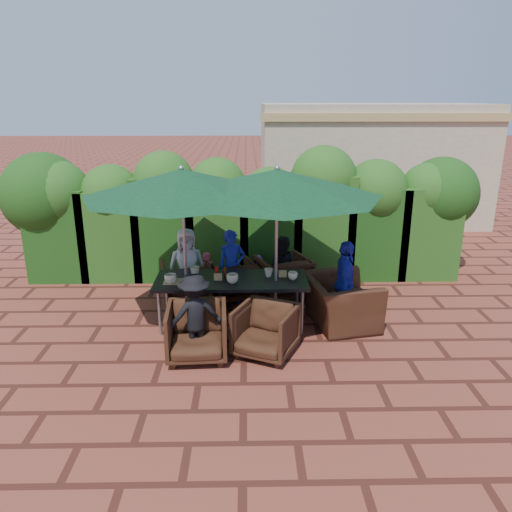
{
  "coord_description": "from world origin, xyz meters",
  "views": [
    {
      "loc": [
        0.05,
        -7.04,
        3.37
      ],
      "look_at": [
        0.19,
        0.4,
        0.99
      ],
      "focal_mm": 35.0,
      "sensor_mm": 36.0,
      "label": 1
    }
  ],
  "objects_px": {
    "umbrella_left": "(182,183)",
    "chair_near_left": "(197,329)",
    "chair_near_right": "(266,328)",
    "chair_end_right": "(341,294)",
    "chair_far_mid": "(233,278)",
    "chair_far_right": "(283,276)",
    "umbrella_right": "(277,183)",
    "chair_far_left": "(187,281)",
    "dining_table": "(231,283)"
  },
  "relations": [
    {
      "from": "umbrella_right",
      "to": "chair_end_right",
      "type": "height_order",
      "value": "umbrella_right"
    },
    {
      "from": "chair_far_right",
      "to": "chair_end_right",
      "type": "xyz_separation_m",
      "value": [
        0.8,
        -1.03,
        0.07
      ]
    },
    {
      "from": "chair_near_left",
      "to": "chair_end_right",
      "type": "height_order",
      "value": "chair_end_right"
    },
    {
      "from": "chair_far_right",
      "to": "umbrella_right",
      "type": "bearing_deg",
      "value": 59.11
    },
    {
      "from": "chair_far_right",
      "to": "chair_near_left",
      "type": "distance_m",
      "value": 2.41
    },
    {
      "from": "chair_end_right",
      "to": "chair_near_right",
      "type": "bearing_deg",
      "value": 116.56
    },
    {
      "from": "chair_far_mid",
      "to": "chair_far_right",
      "type": "relative_size",
      "value": 0.88
    },
    {
      "from": "chair_end_right",
      "to": "umbrella_left",
      "type": "bearing_deg",
      "value": 78.89
    },
    {
      "from": "umbrella_right",
      "to": "chair_far_left",
      "type": "relative_size",
      "value": 3.75
    },
    {
      "from": "dining_table",
      "to": "chair_near_right",
      "type": "xyz_separation_m",
      "value": [
        0.48,
        -0.95,
        -0.29
      ]
    },
    {
      "from": "umbrella_left",
      "to": "chair_near_left",
      "type": "xyz_separation_m",
      "value": [
        0.24,
        -0.97,
        -1.81
      ]
    },
    {
      "from": "umbrella_left",
      "to": "chair_far_mid",
      "type": "bearing_deg",
      "value": 58.64
    },
    {
      "from": "umbrella_right",
      "to": "chair_near_left",
      "type": "xyz_separation_m",
      "value": [
        -1.11,
        -0.93,
        -1.81
      ]
    },
    {
      "from": "chair_far_left",
      "to": "chair_near_right",
      "type": "height_order",
      "value": "chair_far_left"
    },
    {
      "from": "chair_far_mid",
      "to": "chair_end_right",
      "type": "bearing_deg",
      "value": 128.56
    },
    {
      "from": "chair_far_mid",
      "to": "chair_near_right",
      "type": "xyz_separation_m",
      "value": [
        0.49,
        -2.01,
        0.02
      ]
    },
    {
      "from": "chair_far_mid",
      "to": "chair_far_left",
      "type": "bearing_deg",
      "value": -2.64
    },
    {
      "from": "dining_table",
      "to": "chair_end_right",
      "type": "height_order",
      "value": "chair_end_right"
    },
    {
      "from": "chair_far_right",
      "to": "chair_near_right",
      "type": "distance_m",
      "value": 2.0
    },
    {
      "from": "umbrella_left",
      "to": "chair_near_right",
      "type": "height_order",
      "value": "umbrella_left"
    },
    {
      "from": "umbrella_left",
      "to": "chair_near_right",
      "type": "relative_size",
      "value": 3.7
    },
    {
      "from": "umbrella_right",
      "to": "chair_near_left",
      "type": "relative_size",
      "value": 3.71
    },
    {
      "from": "umbrella_right",
      "to": "chair_near_right",
      "type": "relative_size",
      "value": 3.91
    },
    {
      "from": "chair_far_left",
      "to": "chair_end_right",
      "type": "xyz_separation_m",
      "value": [
        2.45,
        -0.85,
        0.09
      ]
    },
    {
      "from": "chair_near_left",
      "to": "chair_far_right",
      "type": "bearing_deg",
      "value": 54.11
    },
    {
      "from": "umbrella_right",
      "to": "chair_near_right",
      "type": "distance_m",
      "value": 2.03
    },
    {
      "from": "chair_near_left",
      "to": "umbrella_left",
      "type": "bearing_deg",
      "value": 100.72
    },
    {
      "from": "umbrella_left",
      "to": "chair_near_left",
      "type": "distance_m",
      "value": 2.06
    },
    {
      "from": "umbrella_left",
      "to": "chair_end_right",
      "type": "height_order",
      "value": "umbrella_left"
    },
    {
      "from": "chair_near_left",
      "to": "chair_end_right",
      "type": "relative_size",
      "value": 0.72
    },
    {
      "from": "dining_table",
      "to": "chair_end_right",
      "type": "distance_m",
      "value": 1.68
    },
    {
      "from": "chair_near_right",
      "to": "chair_far_left",
      "type": "bearing_deg",
      "value": 150.07
    },
    {
      "from": "chair_far_mid",
      "to": "chair_near_right",
      "type": "height_order",
      "value": "chair_near_right"
    },
    {
      "from": "chair_far_mid",
      "to": "chair_far_right",
      "type": "xyz_separation_m",
      "value": [
        0.87,
        -0.04,
        0.05
      ]
    },
    {
      "from": "chair_end_right",
      "to": "chair_far_mid",
      "type": "bearing_deg",
      "value": 45.57
    },
    {
      "from": "chair_near_left",
      "to": "chair_near_right",
      "type": "height_order",
      "value": "chair_near_left"
    },
    {
      "from": "umbrella_right",
      "to": "chair_far_left",
      "type": "xyz_separation_m",
      "value": [
        -1.45,
        0.91,
        -1.81
      ]
    },
    {
      "from": "dining_table",
      "to": "umbrella_left",
      "type": "xyz_separation_m",
      "value": [
        -0.68,
        -0.04,
        1.54
      ]
    },
    {
      "from": "umbrella_left",
      "to": "umbrella_right",
      "type": "bearing_deg",
      "value": -1.48
    },
    {
      "from": "chair_far_mid",
      "to": "chair_near_left",
      "type": "bearing_deg",
      "value": 59.56
    },
    {
      "from": "dining_table",
      "to": "chair_far_right",
      "type": "relative_size",
      "value": 2.71
    },
    {
      "from": "chair_near_right",
      "to": "chair_end_right",
      "type": "height_order",
      "value": "chair_end_right"
    },
    {
      "from": "chair_far_right",
      "to": "chair_end_right",
      "type": "relative_size",
      "value": 0.74
    },
    {
      "from": "chair_far_left",
      "to": "chair_end_right",
      "type": "height_order",
      "value": "chair_end_right"
    },
    {
      "from": "umbrella_left",
      "to": "chair_near_right",
      "type": "distance_m",
      "value": 2.35
    },
    {
      "from": "chair_far_left",
      "to": "chair_far_right",
      "type": "bearing_deg",
      "value": 172.86
    },
    {
      "from": "umbrella_right",
      "to": "dining_table",
      "type": "bearing_deg",
      "value": 173.27
    },
    {
      "from": "umbrella_right",
      "to": "chair_far_right",
      "type": "height_order",
      "value": "umbrella_right"
    },
    {
      "from": "umbrella_right",
      "to": "chair_near_left",
      "type": "height_order",
      "value": "umbrella_right"
    },
    {
      "from": "umbrella_right",
      "to": "chair_far_right",
      "type": "distance_m",
      "value": 2.11
    }
  ]
}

